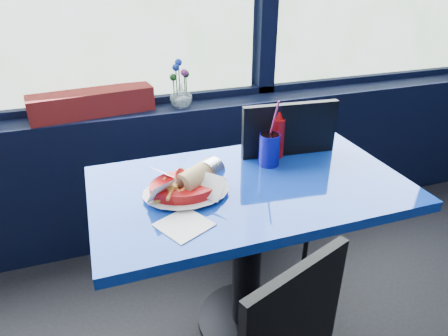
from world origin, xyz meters
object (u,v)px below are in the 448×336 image
Objects in this scene: ketchup_bottle at (277,135)px; soda_cup at (269,149)px; chair_near_back at (271,178)px; flower_vase at (181,93)px; planter_box at (92,103)px; near_table at (249,222)px; food_basket at (188,185)px.

ketchup_bottle is 0.10m from soda_cup.
flower_vase is (-0.32, 0.51, 0.31)m from chair_near_back.
planter_box is at bearing 131.91° from soda_cup.
flower_vase is at bearing 94.77° from near_table.
chair_near_back is (0.25, 0.31, -0.00)m from near_table.
chair_near_back is at bearing 51.78° from near_table.
ketchup_bottle is (-0.05, -0.13, 0.29)m from chair_near_back.
ketchup_bottle is 0.79× the size of soda_cup.
flower_vase is 0.82× the size of food_basket.
soda_cup is (0.38, 0.12, 0.03)m from food_basket.
chair_near_back is 0.34m from soda_cup.
flower_vase is (-0.07, 0.82, 0.31)m from near_table.
near_table is 5.29× the size of ketchup_bottle.
chair_near_back is 0.68m from flower_vase.
planter_box is 1.98× the size of food_basket.
planter_box is 0.99m from soda_cup.
soda_cup is at bearing 8.05° from food_basket.
soda_cup is (0.13, 0.12, 0.25)m from near_table.
planter_box is 0.46m from flower_vase.
food_basket is (0.28, -0.86, -0.07)m from planter_box.
flower_vase is at bearing -52.85° from chair_near_back.
food_basket is at bearing -162.25° from soda_cup.
flower_vase is (0.46, -0.04, 0.02)m from planter_box.
flower_vase is 0.73m from soda_cup.
ketchup_bottle reaches higher than planter_box.
soda_cup is at bearing -136.11° from ketchup_bottle.
flower_vase is 0.90× the size of soda_cup.
ketchup_bottle is (0.73, -0.68, -0.01)m from planter_box.
flower_vase is 0.85m from food_basket.
soda_cup is at bearing -73.82° from flower_vase.
chair_near_back reaches higher than planter_box.
near_table is at bearing -85.23° from flower_vase.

